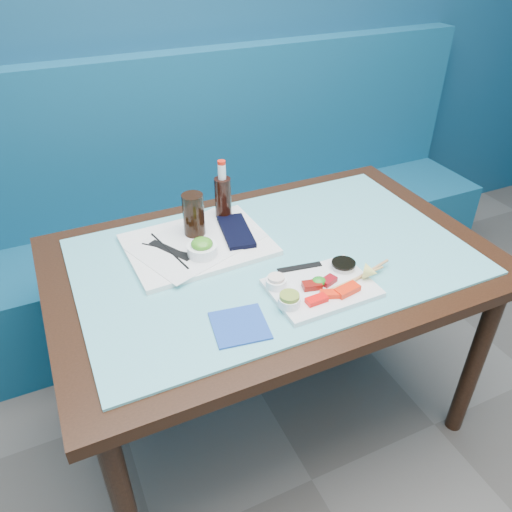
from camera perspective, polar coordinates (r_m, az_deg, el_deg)
name	(u,v)px	position (r m, az deg, el deg)	size (l,w,h in m)	color
booth_bench	(196,231)	(2.46, -6.92, 2.83)	(3.00, 0.56, 1.17)	navy
dining_table	(273,278)	(1.65, 1.96, -2.53)	(1.40, 0.90, 0.75)	black
glass_top	(274,256)	(1.59, 2.02, -0.03)	(1.22, 0.76, 0.01)	#5FB6BE
sashimi_plate	(322,288)	(1.46, 7.50, -3.65)	(0.30, 0.21, 0.02)	white
salmon_left	(317,300)	(1.39, 6.94, -4.99)	(0.06, 0.03, 0.01)	#F60C09
salmon_mid	(331,294)	(1.41, 8.59, -4.31)	(0.06, 0.03, 0.01)	#FF260A
salmon_right	(347,290)	(1.43, 10.39, -3.82)	(0.07, 0.04, 0.02)	#F62609
tuna_left	(312,285)	(1.44, 6.42, -3.35)	(0.05, 0.03, 0.02)	maroon
tuna_right	(328,281)	(1.46, 8.28, -2.80)	(0.05, 0.03, 0.02)	maroon
seaweed_garnish	(319,281)	(1.45, 7.18, -2.89)	(0.04, 0.04, 0.02)	#21821E
ramekin_wasabi	(289,301)	(1.37, 3.82, -5.19)	(0.06, 0.06, 0.03)	white
wasabi_fill	(289,296)	(1.36, 3.85, -4.59)	(0.05, 0.05, 0.01)	olive
ramekin_ginger	(276,283)	(1.43, 2.31, -3.06)	(0.06, 0.06, 0.02)	white
ginger_fill	(276,278)	(1.42, 2.32, -2.51)	(0.05, 0.05, 0.01)	beige
soy_dish	(343,266)	(1.53, 9.94, -1.12)	(0.07, 0.07, 0.01)	silver
soy_fill	(344,263)	(1.52, 9.98, -0.81)	(0.07, 0.07, 0.01)	black
lemon_wedge	(371,272)	(1.49, 12.97, -1.83)	(0.05, 0.05, 0.04)	#F1EF72
chopstick_sleeve	(300,267)	(1.51, 5.00, -1.29)	(0.14, 0.02, 0.00)	black
wooden_chopstick_a	(357,278)	(1.49, 11.45, -2.50)	(0.01, 0.01, 0.21)	tan
wooden_chopstick_b	(360,277)	(1.50, 11.77, -2.37)	(0.01, 0.01, 0.26)	tan
serving_tray	(198,245)	(1.64, -6.65, 1.29)	(0.45, 0.34, 0.02)	white
paper_placemat	(198,242)	(1.63, -6.67, 1.57)	(0.38, 0.27, 0.00)	silver
seaweed_bowl	(202,250)	(1.56, -6.15, 0.67)	(0.09, 0.09, 0.04)	white
seaweed_salad	(202,244)	(1.55, -6.21, 1.40)	(0.07, 0.07, 0.03)	#3F8D20
cola_glass	(194,215)	(1.64, -7.14, 4.70)	(0.07, 0.07, 0.15)	black
navy_pouch	(236,231)	(1.67, -2.31, 2.84)	(0.09, 0.20, 0.02)	black
fork	(223,218)	(1.75, -3.83, 4.38)	(0.01, 0.01, 0.09)	silver
black_chopstick_a	(169,250)	(1.60, -9.89, 0.63)	(0.01, 0.01, 0.24)	black
black_chopstick_b	(172,250)	(1.60, -9.62, 0.69)	(0.01, 0.01, 0.21)	black
tray_sleeve	(170,250)	(1.60, -9.76, 0.64)	(0.03, 0.17, 0.00)	black
cola_bottle_body	(223,200)	(1.74, -3.78, 6.39)	(0.06, 0.06, 0.16)	black
cola_bottle_neck	(222,171)	(1.69, -3.92, 9.62)	(0.03, 0.03, 0.05)	white
cola_bottle_cap	(221,162)	(1.68, -3.97, 10.62)	(0.03, 0.03, 0.01)	red
blue_napkin	(240,325)	(1.33, -1.88, -7.94)	(0.14, 0.14, 0.01)	#1B4199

